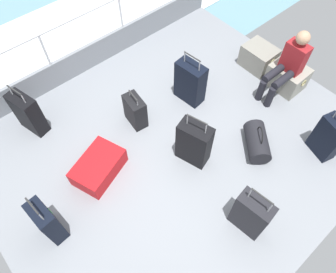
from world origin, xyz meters
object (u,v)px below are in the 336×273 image
at_px(cargo_crate_1, 287,77).
at_px(duffel_bag, 257,142).
at_px(passenger_seated, 288,64).
at_px(suitcase_7, 328,138).
at_px(suitcase_1, 251,214).
at_px(suitcase_4, 99,167).
at_px(suitcase_2, 190,82).
at_px(suitcase_3, 135,111).
at_px(suitcase_0, 28,113).
at_px(suitcase_5, 194,143).
at_px(cargo_crate_0, 259,57).
at_px(suitcase_6, 47,221).

bearing_deg(cargo_crate_1, duffel_bag, -69.70).
distance_m(passenger_seated, suitcase_7, 1.24).
distance_m(suitcase_1, suitcase_4, 2.05).
height_order(suitcase_2, suitcase_3, suitcase_2).
distance_m(cargo_crate_1, suitcase_2, 1.62).
xyz_separation_m(suitcase_0, suitcase_3, (0.92, 1.22, -0.08)).
xyz_separation_m(suitcase_0, suitcase_5, (1.93, 1.43, 0.02)).
xyz_separation_m(passenger_seated, suitcase_5, (0.00, -1.92, -0.22)).
relative_size(suitcase_1, suitcase_7, 1.11).
xyz_separation_m(cargo_crate_0, duffel_bag, (1.09, -1.31, -0.04)).
height_order(cargo_crate_0, suitcase_3, suitcase_3).
xyz_separation_m(cargo_crate_0, suitcase_5, (0.60, -2.10, 0.16)).
bearing_deg(suitcase_3, suitcase_7, 37.97).
xyz_separation_m(suitcase_3, suitcase_7, (2.14, 1.67, 0.08)).
distance_m(cargo_crate_1, suitcase_0, 4.03).
distance_m(cargo_crate_0, duffel_bag, 1.71).
xyz_separation_m(suitcase_0, suitcase_2, (1.09, 2.15, 0.01)).
height_order(cargo_crate_0, suitcase_7, suitcase_7).
xyz_separation_m(suitcase_0, duffel_bag, (2.42, 2.22, -0.18)).
distance_m(passenger_seated, duffel_bag, 1.30).
bearing_deg(suitcase_6, suitcase_7, 66.90).
height_order(suitcase_5, suitcase_7, suitcase_5).
distance_m(cargo_crate_1, suitcase_7, 1.30).
bearing_deg(suitcase_0, suitcase_1, 22.38).
bearing_deg(suitcase_7, suitcase_1, -89.40).
xyz_separation_m(suitcase_3, suitcase_6, (0.66, -1.79, 0.07)).
relative_size(suitcase_0, suitcase_3, 1.38).
distance_m(suitcase_3, duffel_bag, 1.80).
relative_size(cargo_crate_0, duffel_bag, 0.89).
xyz_separation_m(suitcase_4, suitcase_5, (0.66, 1.13, 0.22)).
relative_size(suitcase_6, suitcase_7, 1.03).
height_order(passenger_seated, duffel_bag, passenger_seated).
bearing_deg(suitcase_7, suitcase_2, -159.55).
bearing_deg(duffel_bag, suitcase_4, -120.85).
relative_size(suitcase_2, suitcase_4, 1.07).
bearing_deg(duffel_bag, suitcase_2, -177.11).
bearing_deg(suitcase_6, suitcase_3, 110.30).
height_order(suitcase_0, suitcase_5, suitcase_5).
bearing_deg(suitcase_4, cargo_crate_0, 88.99).
distance_m(cargo_crate_1, suitcase_5, 2.11).
relative_size(suitcase_3, suitcase_5, 0.67).
xyz_separation_m(cargo_crate_1, duffel_bag, (0.49, -1.31, -0.04)).
height_order(suitcase_3, duffel_bag, suitcase_3).
bearing_deg(suitcase_1, suitcase_7, 90.60).
relative_size(suitcase_1, suitcase_2, 1.01).
bearing_deg(suitcase_4, suitcase_3, 111.28).
bearing_deg(suitcase_2, suitcase_6, -79.84).
distance_m(cargo_crate_0, suitcase_7, 1.85).
relative_size(cargo_crate_1, suitcase_4, 0.72).
bearing_deg(duffel_bag, passenger_seated, 113.24).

